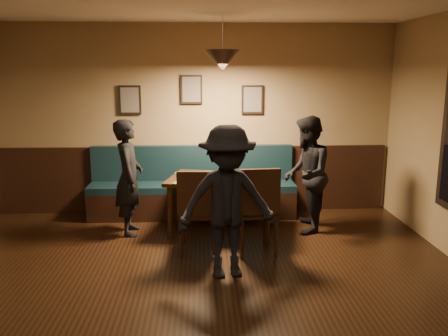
# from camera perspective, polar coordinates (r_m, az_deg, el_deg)

# --- Properties ---
(floor) EXTENTS (7.00, 7.00, 0.00)m
(floor) POSITION_cam_1_polar(r_m,az_deg,el_deg) (4.11, -4.54, -19.45)
(floor) COLOR black
(floor) RESTS_ON ground
(wall_back) EXTENTS (6.00, 0.00, 6.00)m
(wall_back) POSITION_cam_1_polar(r_m,az_deg,el_deg) (7.05, -3.92, 5.85)
(wall_back) COLOR #8C704F
(wall_back) RESTS_ON ground
(wainscot) EXTENTS (5.88, 0.06, 1.00)m
(wainscot) POSITION_cam_1_polar(r_m,az_deg,el_deg) (7.17, -3.82, -1.34)
(wainscot) COLOR black
(wainscot) RESTS_ON ground
(booth_bench) EXTENTS (3.00, 0.60, 1.00)m
(booth_bench) POSITION_cam_1_polar(r_m,az_deg,el_deg) (6.91, -3.86, -1.85)
(booth_bench) COLOR #0F232D
(booth_bench) RESTS_ON ground
(picture_left) EXTENTS (0.32, 0.04, 0.42)m
(picture_left) POSITION_cam_1_polar(r_m,az_deg,el_deg) (7.07, -11.34, 8.11)
(picture_left) COLOR black
(picture_left) RESTS_ON wall_back
(picture_center) EXTENTS (0.32, 0.04, 0.42)m
(picture_center) POSITION_cam_1_polar(r_m,az_deg,el_deg) (6.99, -3.98, 9.50)
(picture_center) COLOR black
(picture_center) RESTS_ON wall_back
(picture_right) EXTENTS (0.32, 0.04, 0.42)m
(picture_right) POSITION_cam_1_polar(r_m,az_deg,el_deg) (7.04, 3.47, 8.30)
(picture_right) COLOR black
(picture_right) RESTS_ON wall_back
(pendant_lamp) EXTENTS (0.44, 0.44, 0.25)m
(pendant_lamp) POSITION_cam_1_polar(r_m,az_deg,el_deg) (5.99, -0.17, 12.97)
(pendant_lamp) COLOR black
(pendant_lamp) RESTS_ON ceiling
(dining_table) EXTENTS (1.55, 1.18, 0.74)m
(dining_table) POSITION_cam_1_polar(r_m,az_deg,el_deg) (6.24, -0.16, -4.54)
(dining_table) COLOR black
(dining_table) RESTS_ON floor
(chair_near_left) EXTENTS (0.47, 0.47, 1.02)m
(chair_near_left) POSITION_cam_1_polar(r_m,az_deg,el_deg) (5.56, -3.17, -5.12)
(chair_near_left) COLOR black
(chair_near_left) RESTS_ON floor
(chair_near_right) EXTENTS (0.50, 0.50, 1.05)m
(chair_near_right) POSITION_cam_1_polar(r_m,az_deg,el_deg) (5.56, 3.88, -4.99)
(chair_near_right) COLOR #33170E
(chair_near_right) RESTS_ON floor
(diner_left) EXTENTS (0.41, 0.58, 1.52)m
(diner_left) POSITION_cam_1_polar(r_m,az_deg,el_deg) (6.23, -11.48, -1.13)
(diner_left) COLOR black
(diner_left) RESTS_ON floor
(diner_right) EXTENTS (0.75, 0.87, 1.55)m
(diner_right) POSITION_cam_1_polar(r_m,az_deg,el_deg) (6.29, 9.96, -0.80)
(diner_right) COLOR black
(diner_right) RESTS_ON floor
(diner_front) EXTENTS (1.11, 0.75, 1.60)m
(diner_front) POSITION_cam_1_polar(r_m,az_deg,el_deg) (4.83, 0.42, -4.18)
(diner_front) COLOR black
(diner_front) RESTS_ON floor
(pizza_a) EXTENTS (0.46, 0.46, 0.04)m
(pizza_a) POSITION_cam_1_polar(r_m,az_deg,el_deg) (6.22, -3.76, -0.88)
(pizza_a) COLOR orange
(pizza_a) RESTS_ON dining_table
(pizza_b) EXTENTS (0.45, 0.45, 0.04)m
(pizza_b) POSITION_cam_1_polar(r_m,az_deg,el_deg) (5.99, 0.68, -1.36)
(pizza_b) COLOR orange
(pizza_b) RESTS_ON dining_table
(pizza_c) EXTENTS (0.38, 0.38, 0.04)m
(pizza_c) POSITION_cam_1_polar(r_m,az_deg,el_deg) (6.38, 4.33, -0.60)
(pizza_c) COLOR orange
(pizza_c) RESTS_ON dining_table
(soda_glass) EXTENTS (0.08, 0.08, 0.17)m
(soda_glass) POSITION_cam_1_polar(r_m,az_deg,el_deg) (5.89, 5.27, -1.01)
(soda_glass) COLOR black
(soda_glass) RESTS_ON dining_table
(tabasco_bottle) EXTENTS (0.03, 0.03, 0.12)m
(tabasco_bottle) POSITION_cam_1_polar(r_m,az_deg,el_deg) (6.15, 4.93, -0.67)
(tabasco_bottle) COLOR #950504
(tabasco_bottle) RESTS_ON dining_table
(napkin_a) EXTENTS (0.18, 0.18, 0.01)m
(napkin_a) POSITION_cam_1_polar(r_m,az_deg,el_deg) (6.44, -5.28, -0.64)
(napkin_a) COLOR #1E7336
(napkin_a) RESTS_ON dining_table
(napkin_b) EXTENTS (0.20, 0.20, 0.01)m
(napkin_b) POSITION_cam_1_polar(r_m,az_deg,el_deg) (5.90, -5.36, -1.79)
(napkin_b) COLOR #207824
(napkin_b) RESTS_ON dining_table
(cutlery_set) EXTENTS (0.17, 0.07, 0.00)m
(cutlery_set) POSITION_cam_1_polar(r_m,az_deg,el_deg) (5.81, -0.13, -1.96)
(cutlery_set) COLOR silver
(cutlery_set) RESTS_ON dining_table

